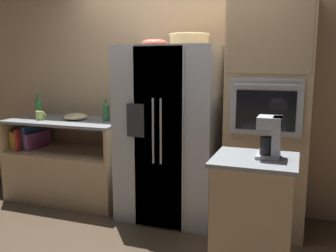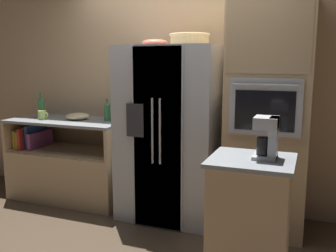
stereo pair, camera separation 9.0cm
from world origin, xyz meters
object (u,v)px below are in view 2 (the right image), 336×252
(wicker_basket, at_px, (190,39))
(mug, at_px, (43,115))
(bottle_tall, at_px, (107,111))
(bottle_short, at_px, (41,107))
(refrigerator, at_px, (171,133))
(wall_oven, at_px, (269,115))
(coffee_maker, at_px, (268,136))
(mixing_bowl, at_px, (78,116))
(fruit_bowl, at_px, (155,43))

(wicker_basket, height_order, mug, wicker_basket)
(bottle_tall, xyz_separation_m, bottle_short, (-0.83, -0.10, 0.02))
(refrigerator, bearing_deg, wicker_basket, 28.48)
(refrigerator, relative_size, bottle_tall, 7.12)
(wall_oven, relative_size, coffee_maker, 7.44)
(bottle_tall, distance_m, bottle_short, 0.84)
(bottle_short, distance_m, mixing_bowl, 0.48)
(wall_oven, xyz_separation_m, bottle_short, (-2.62, -0.01, -0.04))
(wall_oven, distance_m, mug, 2.54)
(wall_oven, distance_m, coffee_maker, 0.93)
(mug, xyz_separation_m, coffee_maker, (2.63, -0.83, 0.10))
(bottle_short, relative_size, mixing_bowl, 1.13)
(fruit_bowl, bearing_deg, refrigerator, -9.15)
(fruit_bowl, xyz_separation_m, bottle_tall, (-0.63, 0.11, -0.74))
(refrigerator, distance_m, wall_oven, 0.99)
(wall_oven, bearing_deg, mixing_bowl, 179.13)
(refrigerator, bearing_deg, wall_oven, 2.88)
(wicker_basket, relative_size, bottle_tall, 1.63)
(wall_oven, xyz_separation_m, bottle_tall, (-1.78, 0.09, -0.06))
(bottle_tall, height_order, mixing_bowl, bottle_tall)
(fruit_bowl, distance_m, bottle_short, 1.63)
(wall_oven, bearing_deg, bottle_tall, 177.13)
(wall_oven, relative_size, wicker_basket, 5.49)
(refrigerator, xyz_separation_m, fruit_bowl, (-0.19, 0.03, 0.91))
(bottle_short, xyz_separation_m, coffee_maker, (2.72, -0.91, 0.02))
(wicker_basket, relative_size, fruit_bowl, 1.56)
(mug, bearing_deg, fruit_bowl, 3.44)
(fruit_bowl, distance_m, bottle_tall, 0.98)
(fruit_bowl, distance_m, coffee_maker, 1.70)
(bottle_tall, bearing_deg, coffee_maker, -28.38)
(mug, relative_size, mixing_bowl, 0.49)
(wall_oven, relative_size, mixing_bowl, 8.24)
(fruit_bowl, relative_size, bottle_tall, 1.04)
(bottle_tall, bearing_deg, wall_oven, -2.87)
(mug, xyz_separation_m, mixing_bowl, (0.39, 0.13, -0.01))
(wall_oven, xyz_separation_m, wicker_basket, (-0.80, 0.04, 0.71))
(wicker_basket, bearing_deg, bottle_tall, 177.05)
(mug, height_order, mixing_bowl, mug)
(bottle_tall, distance_m, coffee_maker, 2.14)
(bottle_short, relative_size, mug, 2.30)
(coffee_maker, bearing_deg, bottle_tall, 151.62)
(fruit_bowl, bearing_deg, bottle_short, 179.78)
(fruit_bowl, xyz_separation_m, coffee_maker, (1.25, -0.91, -0.70))
(mug, distance_m, coffee_maker, 2.76)
(refrigerator, xyz_separation_m, bottle_tall, (-0.82, 0.14, 0.17))
(fruit_bowl, height_order, mug, fruit_bowl)
(wicker_basket, relative_size, bottle_short, 1.32)
(mug, bearing_deg, wall_oven, 2.28)
(refrigerator, xyz_separation_m, wall_oven, (0.96, 0.05, 0.23))
(coffee_maker, bearing_deg, fruit_bowl, 143.90)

